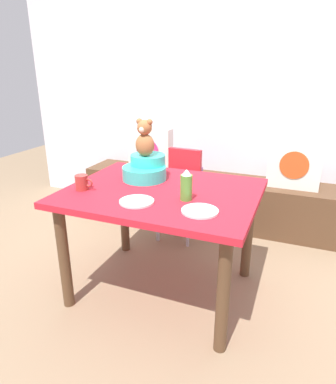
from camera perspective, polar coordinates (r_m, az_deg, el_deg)
ground_plane at (r=2.49m, az=-0.90°, el=-15.86°), size 8.00×8.00×0.00m
back_wall at (r=3.44m, az=9.16°, el=17.29°), size 4.40×0.10×2.60m
window_bench at (r=3.40m, az=7.11°, el=-1.17°), size 2.60×0.44×0.46m
pillow_floral_left at (r=3.46m, az=-2.96°, el=7.13°), size 0.44×0.15×0.44m
pillow_floral_right at (r=3.15m, az=20.50°, el=4.55°), size 0.44×0.15×0.44m
book_stack at (r=3.37m, az=3.94°, el=3.51°), size 0.20×0.14×0.07m
dining_table at (r=2.17m, az=-0.99°, el=-2.24°), size 1.19×0.95×0.74m
highchair at (r=2.96m, az=1.90°, el=1.66°), size 0.34×0.46×0.79m
infant_seat_teal at (r=2.33m, az=-3.80°, el=3.96°), size 0.30×0.33×0.16m
teddy_bear at (r=2.28m, az=-3.92°, el=8.93°), size 0.13×0.12×0.25m
ketchup_bottle at (r=1.95m, az=3.10°, el=1.08°), size 0.07×0.07×0.18m
coffee_mug at (r=2.19m, az=-14.24°, el=1.56°), size 0.12×0.08×0.09m
dinner_plate_near at (r=1.94m, az=-5.29°, el=-1.59°), size 0.20×0.20×0.01m
dinner_plate_far at (r=1.82m, az=5.38°, el=-3.18°), size 0.20×0.20×0.01m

